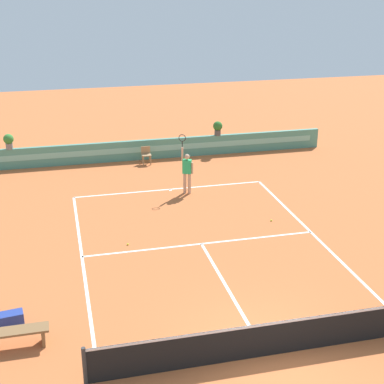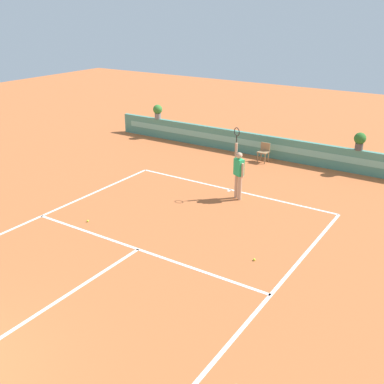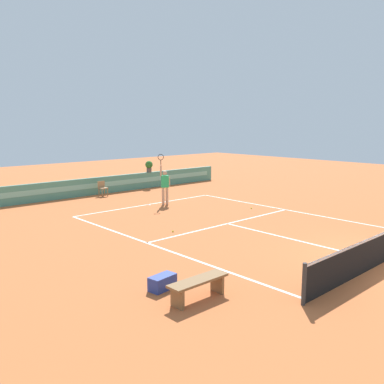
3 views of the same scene
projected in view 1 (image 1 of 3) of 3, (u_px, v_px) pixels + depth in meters
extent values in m
plane|color=#BC6033|center=(204.00, 249.00, 19.62)|extent=(60.00, 60.00, 0.00)
cube|color=white|center=(170.00, 189.00, 24.96)|extent=(8.22, 0.10, 0.01)
cube|color=white|center=(201.00, 244.00, 19.98)|extent=(8.22, 0.10, 0.01)
cube|color=white|center=(229.00, 290.00, 17.08)|extent=(0.10, 6.40, 0.01)
cube|color=white|center=(83.00, 263.00, 18.66)|extent=(0.10, 11.89, 0.01)
cube|color=white|center=(316.00, 237.00, 20.47)|extent=(0.10, 11.89, 0.01)
cube|color=white|center=(170.00, 190.00, 24.87)|extent=(0.10, 0.20, 0.01)
cylinder|color=#333333|center=(85.00, 366.00, 13.03)|extent=(0.10, 0.10, 1.00)
cube|color=black|center=(267.00, 340.00, 14.01)|extent=(8.82, 0.02, 0.95)
cube|color=white|center=(268.00, 324.00, 13.85)|extent=(8.82, 0.03, 0.06)
cube|color=#4C8E7A|center=(152.00, 149.00, 28.86)|extent=(18.00, 0.20, 1.00)
cube|color=#7ABCA8|center=(152.00, 149.00, 28.74)|extent=(17.10, 0.01, 0.28)
cylinder|color=#99754C|center=(144.00, 161.00, 27.94)|extent=(0.05, 0.05, 0.45)
cylinder|color=#99754C|center=(151.00, 160.00, 28.02)|extent=(0.05, 0.05, 0.45)
cylinder|color=#99754C|center=(142.00, 159.00, 28.26)|extent=(0.05, 0.05, 0.45)
cylinder|color=#99754C|center=(149.00, 158.00, 28.34)|extent=(0.05, 0.05, 0.45)
cube|color=#99754C|center=(146.00, 155.00, 28.05)|extent=(0.44, 0.44, 0.04)
cube|color=#99754C|center=(146.00, 150.00, 28.16)|extent=(0.44, 0.04, 0.36)
cube|color=brown|center=(43.00, 336.00, 14.57)|extent=(0.08, 0.40, 0.45)
cube|color=brown|center=(16.00, 331.00, 14.34)|extent=(1.60, 0.44, 0.06)
cube|color=navy|center=(10.00, 319.00, 15.36)|extent=(0.74, 0.45, 0.36)
cylinder|color=tan|center=(189.00, 183.00, 24.35)|extent=(0.14, 0.14, 0.90)
cylinder|color=tan|center=(185.00, 183.00, 24.40)|extent=(0.14, 0.14, 0.90)
cube|color=#28B266|center=(187.00, 167.00, 24.10)|extent=(0.42, 0.36, 0.60)
sphere|color=tan|center=(187.00, 157.00, 23.95)|extent=(0.22, 0.22, 0.22)
cylinder|color=tan|center=(182.00, 154.00, 23.95)|extent=(0.09, 0.09, 0.55)
cylinder|color=black|center=(182.00, 144.00, 23.80)|extent=(0.04, 0.04, 0.24)
torus|color=#262626|center=(182.00, 138.00, 23.70)|extent=(0.29, 0.16, 0.31)
cylinder|color=tan|center=(192.00, 168.00, 24.08)|extent=(0.09, 0.09, 0.50)
sphere|color=#CCE033|center=(128.00, 244.00, 19.88)|extent=(0.07, 0.07, 0.07)
sphere|color=#CCE033|center=(271.00, 220.00, 21.78)|extent=(0.07, 0.07, 0.07)
cylinder|color=gray|center=(9.00, 146.00, 27.12)|extent=(0.32, 0.32, 0.28)
sphere|color=#387F33|center=(8.00, 139.00, 27.00)|extent=(0.48, 0.48, 0.48)
cylinder|color=#514C47|center=(218.00, 133.00, 29.38)|extent=(0.32, 0.32, 0.28)
sphere|color=#2D6B28|center=(218.00, 126.00, 29.26)|extent=(0.48, 0.48, 0.48)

